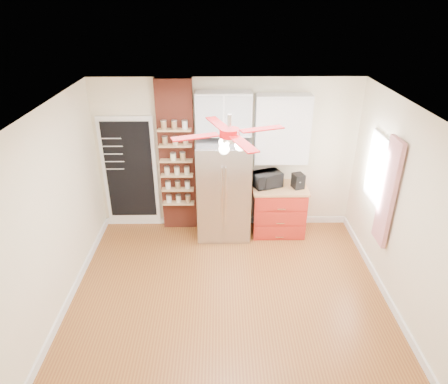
{
  "coord_description": "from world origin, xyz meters",
  "views": [
    {
      "loc": [
        -0.12,
        -4.48,
        3.91
      ],
      "look_at": [
        -0.05,
        0.9,
        1.2
      ],
      "focal_mm": 32.0,
      "sensor_mm": 36.0,
      "label": 1
    }
  ],
  "objects_px": {
    "toaster_oven": "(267,179)",
    "coffee_maker": "(298,181)",
    "ceiling_fan": "(230,133)",
    "fridge": "(224,190)",
    "pantry_jar_oats": "(173,157)",
    "canister_left": "(298,185)",
    "red_cabinet": "(278,210)"
  },
  "relations": [
    {
      "from": "fridge",
      "to": "canister_left",
      "type": "relative_size",
      "value": 12.68
    },
    {
      "from": "canister_left",
      "to": "fridge",
      "type": "bearing_deg",
      "value": 178.6
    },
    {
      "from": "toaster_oven",
      "to": "coffee_maker",
      "type": "relative_size",
      "value": 1.85
    },
    {
      "from": "ceiling_fan",
      "to": "coffee_maker",
      "type": "xyz_separation_m",
      "value": [
        1.22,
        1.65,
        -1.4
      ]
    },
    {
      "from": "ceiling_fan",
      "to": "coffee_maker",
      "type": "bearing_deg",
      "value": 53.52
    },
    {
      "from": "ceiling_fan",
      "to": "pantry_jar_oats",
      "type": "relative_size",
      "value": 11.56
    },
    {
      "from": "ceiling_fan",
      "to": "coffee_maker",
      "type": "distance_m",
      "value": 2.48
    },
    {
      "from": "fridge",
      "to": "toaster_oven",
      "type": "relative_size",
      "value": 3.71
    },
    {
      "from": "ceiling_fan",
      "to": "canister_left",
      "type": "height_order",
      "value": "ceiling_fan"
    },
    {
      "from": "ceiling_fan",
      "to": "red_cabinet",
      "type": "bearing_deg",
      "value": 61.29
    },
    {
      "from": "pantry_jar_oats",
      "to": "fridge",
      "type": "bearing_deg",
      "value": -8.2
    },
    {
      "from": "pantry_jar_oats",
      "to": "coffee_maker",
      "type": "bearing_deg",
      "value": -2.84
    },
    {
      "from": "pantry_jar_oats",
      "to": "ceiling_fan",
      "type": "bearing_deg",
      "value": -62.93
    },
    {
      "from": "canister_left",
      "to": "pantry_jar_oats",
      "type": "relative_size",
      "value": 1.14
    },
    {
      "from": "ceiling_fan",
      "to": "pantry_jar_oats",
      "type": "bearing_deg",
      "value": 117.07
    },
    {
      "from": "coffee_maker",
      "to": "pantry_jar_oats",
      "type": "bearing_deg",
      "value": 158.82
    },
    {
      "from": "ceiling_fan",
      "to": "toaster_oven",
      "type": "xyz_separation_m",
      "value": [
        0.69,
        1.71,
        -1.39
      ]
    },
    {
      "from": "coffee_maker",
      "to": "canister_left",
      "type": "bearing_deg",
      "value": -108.89
    },
    {
      "from": "ceiling_fan",
      "to": "fridge",
      "type": "bearing_deg",
      "value": 91.76
    },
    {
      "from": "coffee_maker",
      "to": "pantry_jar_oats",
      "type": "xyz_separation_m",
      "value": [
        -2.11,
        0.1,
        0.41
      ]
    },
    {
      "from": "red_cabinet",
      "to": "pantry_jar_oats",
      "type": "bearing_deg",
      "value": 177.74
    },
    {
      "from": "fridge",
      "to": "pantry_jar_oats",
      "type": "height_order",
      "value": "fridge"
    },
    {
      "from": "red_cabinet",
      "to": "toaster_oven",
      "type": "distance_m",
      "value": 0.62
    },
    {
      "from": "fridge",
      "to": "toaster_oven",
      "type": "distance_m",
      "value": 0.76
    },
    {
      "from": "ceiling_fan",
      "to": "pantry_jar_oats",
      "type": "xyz_separation_m",
      "value": [
        -0.9,
        1.75,
        -0.99
      ]
    },
    {
      "from": "toaster_oven",
      "to": "pantry_jar_oats",
      "type": "height_order",
      "value": "pantry_jar_oats"
    },
    {
      "from": "ceiling_fan",
      "to": "toaster_oven",
      "type": "height_order",
      "value": "ceiling_fan"
    },
    {
      "from": "fridge",
      "to": "pantry_jar_oats",
      "type": "relative_size",
      "value": 14.45
    },
    {
      "from": "red_cabinet",
      "to": "fridge",
      "type": "bearing_deg",
      "value": -177.05
    },
    {
      "from": "ceiling_fan",
      "to": "pantry_jar_oats",
      "type": "height_order",
      "value": "ceiling_fan"
    },
    {
      "from": "canister_left",
      "to": "ceiling_fan",
      "type": "bearing_deg",
      "value": -127.28
    },
    {
      "from": "red_cabinet",
      "to": "coffee_maker",
      "type": "bearing_deg",
      "value": -6.37
    }
  ]
}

